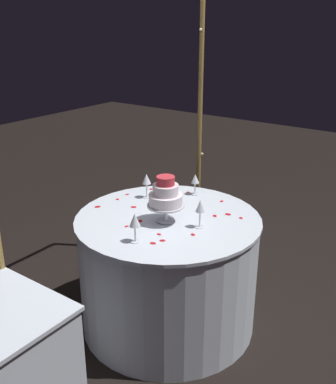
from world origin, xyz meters
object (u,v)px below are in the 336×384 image
decorative_arch (118,81)px  wine_glass_2 (146,180)px  main_table (168,271)px  wine_glass_0 (135,221)px  wine_glass_1 (200,208)px  side_table (0,381)px  tiered_cake (166,196)px  wine_glass_3 (195,180)px

decorative_arch → wine_glass_2: (0.18, -0.05, -0.66)m
main_table → wine_glass_2: 0.62m
wine_glass_0 → wine_glass_2: wine_glass_2 is taller
main_table → wine_glass_0: 0.62m
wine_glass_1 → wine_glass_2: size_ratio=1.01×
side_table → tiered_cake: 1.27m
main_table → wine_glass_1: 0.55m
side_table → main_table: bearing=-3.6°
side_table → wine_glass_1: size_ratio=4.25×
wine_glass_1 → wine_glass_3: size_ratio=1.16×
decorative_arch → wine_glass_1: size_ratio=14.36×
wine_glass_0 → wine_glass_3: size_ratio=1.14×
wine_glass_0 → wine_glass_2: size_ratio=0.99×
wine_glass_2 → decorative_arch: bearing=163.5°
decorative_arch → tiered_cake: size_ratio=8.60×
wine_glass_3 → main_table: bearing=-169.5°
main_table → wine_glass_0: size_ratio=6.81×
wine_glass_1 → wine_glass_2: bearing=71.1°
wine_glass_1 → wine_glass_3: (0.42, 0.31, -0.02)m
tiered_cake → side_table: bearing=175.2°
wine_glass_0 → wine_glass_3: wine_glass_0 is taller
main_table → side_table: bearing=176.4°
wine_glass_2 → wine_glass_3: bearing=-44.0°
decorative_arch → wine_glass_3: decorative_arch is taller
side_table → wine_glass_2: 1.49m
wine_glass_0 → wine_glass_1: bearing=-27.3°
wine_glass_1 → wine_glass_3: 0.52m
wine_glass_0 → wine_glass_3: bearing=8.7°
decorative_arch → tiered_cake: decorative_arch is taller
decorative_arch → wine_glass_3: size_ratio=16.68×
wine_glass_1 → wine_glass_2: (0.18, 0.54, 0.00)m
wine_glass_1 → wine_glass_3: bearing=35.7°
wine_glass_3 → wine_glass_2: bearing=136.0°
tiered_cake → wine_glass_1: 0.22m
main_table → tiered_cake: tiered_cake is taller
wine_glass_0 → wine_glass_1: (0.36, -0.19, 0.00)m
wine_glass_1 → wine_glass_2: 0.57m
decorative_arch → wine_glass_3: (0.42, -0.29, -0.68)m
wine_glass_0 → wine_glass_3: 0.79m
tiered_cake → wine_glass_2: size_ratio=1.68×
tiered_cake → wine_glass_3: tiered_cake is taller
side_table → wine_glass_0: size_ratio=4.33×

